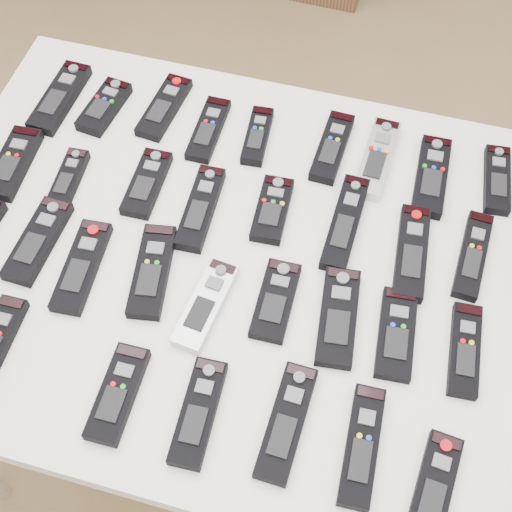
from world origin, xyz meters
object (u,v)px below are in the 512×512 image
(remote_11, at_px, (68,179))
(remote_4, at_px, (257,136))
(remote_33, at_px, (286,422))
(remote_35, at_px, (434,487))
(remote_17, at_px, (473,255))
(remote_20, at_px, (38,241))
(remote_5, at_px, (332,147))
(remote_6, at_px, (377,159))
(remote_26, at_px, (396,334))
(remote_10, at_px, (13,163))
(remote_16, at_px, (412,253))
(remote_0, at_px, (60,98))
(remote_2, at_px, (164,107))
(remote_8, at_px, (497,180))
(remote_22, at_px, (152,271))
(table, at_px, (256,278))
(remote_21, at_px, (82,266))
(remote_12, at_px, (147,183))
(remote_23, at_px, (206,305))
(remote_7, at_px, (431,176))
(remote_3, at_px, (208,129))
(remote_15, at_px, (345,223))
(remote_27, at_px, (465,350))
(remote_32, at_px, (198,412))
(remote_34, at_px, (362,446))
(remote_25, at_px, (338,317))
(remote_14, at_px, (272,210))
(remote_24, at_px, (276,301))
(remote_1, at_px, (104,107))
(remote_31, at_px, (118,394))

(remote_11, bearing_deg, remote_4, 28.24)
(remote_33, distance_m, remote_35, 0.24)
(remote_17, height_order, remote_35, same)
(remote_17, distance_m, remote_33, 0.46)
(remote_20, bearing_deg, remote_5, 39.53)
(remote_6, relative_size, remote_26, 1.16)
(remote_10, distance_m, remote_16, 0.78)
(remote_0, relative_size, remote_6, 0.99)
(remote_5, relative_size, remote_33, 0.89)
(remote_2, height_order, remote_8, same)
(remote_5, relative_size, remote_16, 0.89)
(remote_2, xyz_separation_m, remote_22, (0.11, -0.38, 0.00))
(table, xyz_separation_m, remote_21, (-0.29, -0.10, 0.07))
(remote_12, distance_m, remote_23, 0.29)
(remote_7, bearing_deg, remote_0, 178.43)
(remote_3, relative_size, remote_33, 0.85)
(remote_3, distance_m, remote_15, 0.35)
(remote_10, xyz_separation_m, remote_17, (0.88, 0.03, -0.00))
(remote_2, height_order, remote_15, remote_15)
(remote_27, height_order, remote_33, same)
(remote_2, xyz_separation_m, remote_32, (0.27, -0.60, 0.00))
(remote_33, height_order, remote_34, remote_34)
(remote_0, height_order, remote_35, remote_0)
(remote_7, bearing_deg, remote_35, -83.05)
(table, relative_size, remote_17, 6.95)
(remote_15, bearing_deg, remote_8, 35.77)
(remote_3, height_order, remote_25, remote_25)
(remote_21, bearing_deg, remote_11, 116.19)
(remote_14, xyz_separation_m, remote_16, (0.26, -0.03, 0.00))
(remote_0, bearing_deg, remote_21, -58.76)
(remote_20, distance_m, remote_34, 0.67)
(table, distance_m, remote_15, 0.19)
(remote_24, bearing_deg, remote_21, -177.11)
(remote_23, height_order, remote_35, same)
(remote_6, xyz_separation_m, remote_12, (-0.41, -0.18, -0.00))
(table, height_order, remote_17, remote_17)
(table, bearing_deg, remote_1, 145.90)
(remote_22, bearing_deg, remote_3, 81.49)
(remote_2, relative_size, remote_31, 1.04)
(remote_12, bearing_deg, remote_5, 28.06)
(remote_27, relative_size, remote_32, 0.95)
(remote_16, bearing_deg, remote_34, -97.06)
(remote_0, distance_m, remote_3, 0.32)
(remote_7, xyz_separation_m, remote_20, (-0.66, -0.34, -0.00))
(remote_21, bearing_deg, remote_6, 35.71)
(remote_21, relative_size, remote_24, 1.22)
(remote_14, xyz_separation_m, remote_25, (0.16, -0.19, 0.00))
(remote_26, bearing_deg, remote_24, 173.58)
(remote_3, xyz_separation_m, remote_6, (0.34, 0.01, 0.00))
(remote_12, distance_m, remote_32, 0.47)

